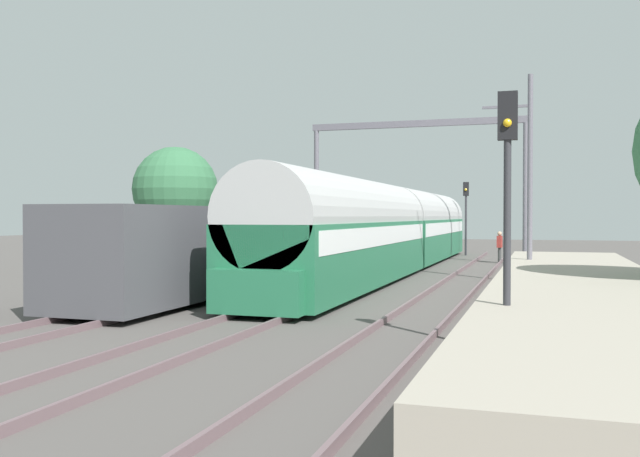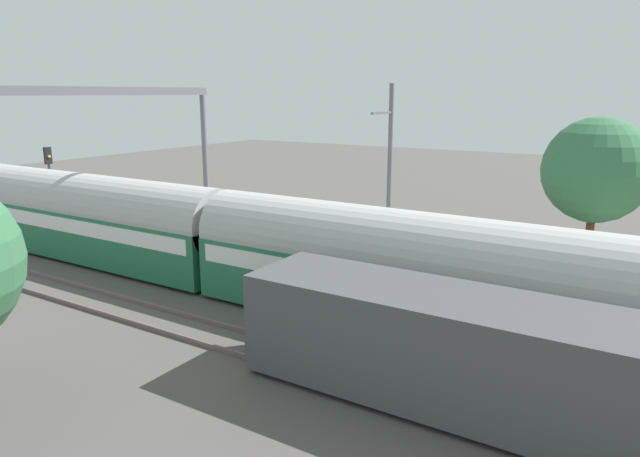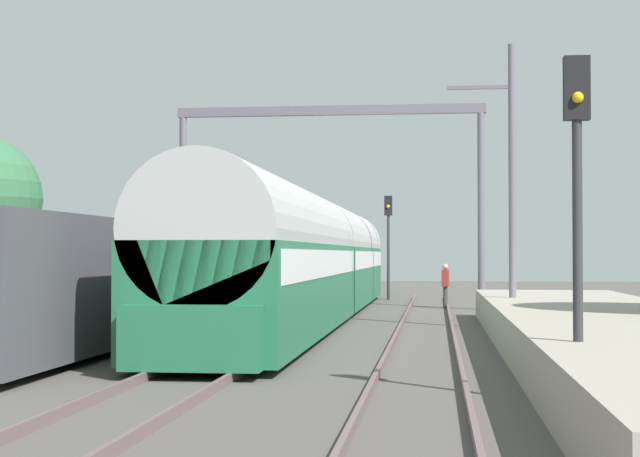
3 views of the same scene
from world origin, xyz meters
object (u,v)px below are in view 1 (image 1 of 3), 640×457
object	(u,v)px
freight_car	(202,250)
railway_signal_far	(466,208)
railway_signal_near	(507,186)
person_crossing	(500,244)
catenary_gantry	(416,161)
passenger_train	(393,229)

from	to	relation	value
freight_car	railway_signal_far	xyz separation A→B (m)	(5.73, 25.73, 1.60)
railway_signal_near	freight_car	bearing A→B (deg)	145.66
person_crossing	freight_car	bearing A→B (deg)	165.34
freight_car	railway_signal_near	xyz separation A→B (m)	(9.88, -6.75, 1.67)
railway_signal_near	catenary_gantry	size ratio (longest dim) A/B	0.41
passenger_train	freight_car	xyz separation A→B (m)	(-3.82, -11.85, -0.50)
railway_signal_near	railway_signal_far	size ratio (longest dim) A/B	1.02
passenger_train	catenary_gantry	bearing A→B (deg)	90.00
person_crossing	passenger_train	bearing A→B (deg)	156.51
railway_signal_near	passenger_train	bearing A→B (deg)	108.05
person_crossing	catenary_gantry	bearing A→B (deg)	109.00
freight_car	person_crossing	bearing A→B (deg)	66.28
passenger_train	catenary_gantry	xyz separation A→B (m)	(0.00, 6.20, 3.62)
person_crossing	railway_signal_far	bearing A→B (deg)	29.24
passenger_train	railway_signal_far	size ratio (longest dim) A/B	6.87
railway_signal_near	catenary_gantry	distance (m)	25.64
person_crossing	railway_signal_far	world-z (taller)	railway_signal_far
freight_car	railway_signal_near	size ratio (longest dim) A/B	2.66
passenger_train	freight_car	distance (m)	12.46
catenary_gantry	railway_signal_far	bearing A→B (deg)	75.98
railway_signal_far	catenary_gantry	xyz separation A→B (m)	(-1.92, -7.68, 2.52)
person_crossing	railway_signal_near	distance (m)	25.71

